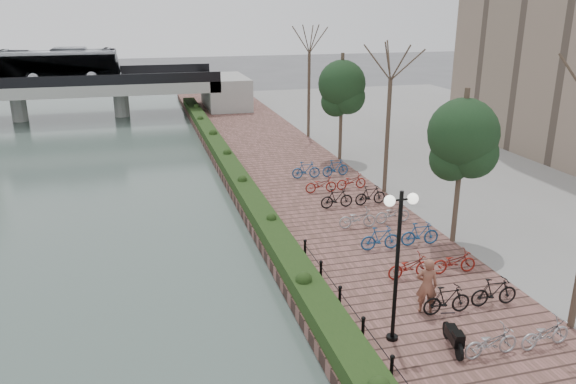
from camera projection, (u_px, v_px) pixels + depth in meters
name	position (u px, v px, depth m)	size (l,w,h in m)	color
promenade	(306.00, 193.00, 30.89)	(8.00, 75.00, 0.50)	brown
inland_pavement	(552.00, 172.00, 34.86)	(24.00, 75.00, 0.50)	gray
hedge	(236.00, 176.00, 32.17)	(1.10, 56.00, 0.60)	#1A3112
chain_fence	(376.00, 348.00, 15.86)	(0.10, 14.10, 0.70)	black
lamppost	(399.00, 235.00, 15.85)	(1.02, 0.32, 4.70)	black
motorcycle	(453.00, 335.00, 16.32)	(0.43, 1.38, 0.86)	black
pedestrian	(427.00, 286.00, 18.14)	(0.69, 0.45, 1.89)	brown
bicycle_parking	(388.00, 226.00, 24.31)	(2.40, 19.89, 1.00)	#A2A2A6
street_trees	(417.00, 148.00, 26.39)	(3.20, 37.12, 6.80)	#3B2B23
bridge	(25.00, 84.00, 50.60)	(36.00, 10.77, 6.50)	#A2A29C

